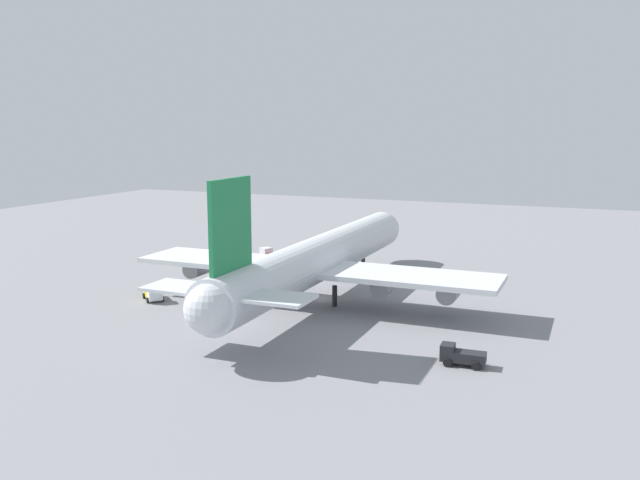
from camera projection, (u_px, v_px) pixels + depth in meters
name	position (u px, v px, depth m)	size (l,w,h in m)	color
ground_plane	(320.00, 299.00, 97.08)	(260.03, 260.03, 0.00)	gray
cargo_airplane	(319.00, 259.00, 95.83)	(65.01, 52.12, 19.34)	silver
cargo_loader	(269.00, 256.00, 122.97)	(3.76, 4.88, 2.58)	silver
fuel_truck	(153.00, 292.00, 96.18)	(4.54, 4.74, 2.28)	silver
catering_truck	(461.00, 356.00, 70.00)	(2.47, 4.75, 2.18)	#232328
safety_cone_nose	(361.00, 258.00, 125.13)	(0.45, 0.45, 0.64)	orange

